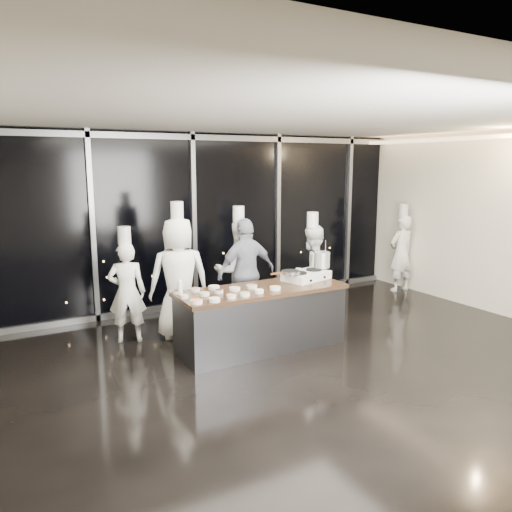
{
  "coord_description": "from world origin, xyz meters",
  "views": [
    {
      "loc": [
        -3.42,
        -5.07,
        2.64
      ],
      "look_at": [
        0.08,
        1.2,
        1.31
      ],
      "focal_mm": 35.0,
      "sensor_mm": 36.0,
      "label": 1
    }
  ],
  "objects_px": {
    "stove": "(306,275)",
    "guest": "(246,272)",
    "stock_pot": "(322,260)",
    "chef_far_left": "(127,291)",
    "chef_right": "(311,272)",
    "chef_center": "(239,271)",
    "chef_side": "(401,252)",
    "chef_left": "(179,277)",
    "demo_counter": "(262,318)",
    "frying_pan": "(290,272)"
  },
  "relations": [
    {
      "from": "stove",
      "to": "guest",
      "type": "relative_size",
      "value": 0.44
    },
    {
      "from": "stove",
      "to": "frying_pan",
      "type": "distance_m",
      "value": 0.36
    },
    {
      "from": "stock_pot",
      "to": "chef_right",
      "type": "bearing_deg",
      "value": 67.96
    },
    {
      "from": "guest",
      "to": "chef_left",
      "type": "bearing_deg",
      "value": -2.73
    },
    {
      "from": "stove",
      "to": "guest",
      "type": "distance_m",
      "value": 1.09
    },
    {
      "from": "demo_counter",
      "to": "chef_far_left",
      "type": "bearing_deg",
      "value": 142.29
    },
    {
      "from": "chef_right",
      "to": "chef_side",
      "type": "bearing_deg",
      "value": -175.02
    },
    {
      "from": "chef_far_left",
      "to": "stove",
      "type": "bearing_deg",
      "value": 173.5
    },
    {
      "from": "chef_left",
      "to": "chef_side",
      "type": "height_order",
      "value": "chef_left"
    },
    {
      "from": "guest",
      "to": "chef_side",
      "type": "xyz_separation_m",
      "value": [
        3.88,
        0.42,
        -0.07
      ]
    },
    {
      "from": "chef_center",
      "to": "chef_side",
      "type": "xyz_separation_m",
      "value": [
        3.9,
        0.18,
        -0.05
      ]
    },
    {
      "from": "demo_counter",
      "to": "chef_side",
      "type": "bearing_deg",
      "value": 19.41
    },
    {
      "from": "demo_counter",
      "to": "chef_left",
      "type": "height_order",
      "value": "chef_left"
    },
    {
      "from": "chef_far_left",
      "to": "chef_left",
      "type": "relative_size",
      "value": 0.83
    },
    {
      "from": "chef_right",
      "to": "frying_pan",
      "type": "bearing_deg",
      "value": 30.9
    },
    {
      "from": "chef_left",
      "to": "stock_pot",
      "type": "bearing_deg",
      "value": 168.55
    },
    {
      "from": "chef_center",
      "to": "chef_left",
      "type": "bearing_deg",
      "value": 24.46
    },
    {
      "from": "chef_far_left",
      "to": "chef_side",
      "type": "height_order",
      "value": "chef_side"
    },
    {
      "from": "chef_center",
      "to": "chef_right",
      "type": "bearing_deg",
      "value": 169.48
    },
    {
      "from": "chef_far_left",
      "to": "chef_right",
      "type": "relative_size",
      "value": 0.94
    },
    {
      "from": "frying_pan",
      "to": "guest",
      "type": "relative_size",
      "value": 0.28
    },
    {
      "from": "stove",
      "to": "frying_pan",
      "type": "xyz_separation_m",
      "value": [
        -0.34,
        -0.07,
        0.1
      ]
    },
    {
      "from": "demo_counter",
      "to": "frying_pan",
      "type": "height_order",
      "value": "frying_pan"
    },
    {
      "from": "demo_counter",
      "to": "stove",
      "type": "relative_size",
      "value": 3.13
    },
    {
      "from": "chef_left",
      "to": "chef_right",
      "type": "distance_m",
      "value": 2.31
    },
    {
      "from": "chef_center",
      "to": "chef_right",
      "type": "xyz_separation_m",
      "value": [
        1.14,
        -0.48,
        -0.05
      ]
    },
    {
      "from": "stove",
      "to": "chef_center",
      "type": "bearing_deg",
      "value": 100.03
    },
    {
      "from": "demo_counter",
      "to": "frying_pan",
      "type": "xyz_separation_m",
      "value": [
        0.51,
        0.04,
        0.61
      ]
    },
    {
      "from": "stock_pot",
      "to": "chef_side",
      "type": "xyz_separation_m",
      "value": [
        3.01,
        1.29,
        -0.34
      ]
    },
    {
      "from": "chef_left",
      "to": "chef_side",
      "type": "distance_m",
      "value": 5.07
    },
    {
      "from": "stock_pot",
      "to": "chef_center",
      "type": "bearing_deg",
      "value": 128.8
    },
    {
      "from": "demo_counter",
      "to": "guest",
      "type": "xyz_separation_m",
      "value": [
        0.32,
        1.06,
        0.44
      ]
    },
    {
      "from": "stove",
      "to": "chef_right",
      "type": "xyz_separation_m",
      "value": [
        0.6,
        0.7,
        -0.15
      ]
    },
    {
      "from": "chef_side",
      "to": "chef_center",
      "type": "bearing_deg",
      "value": 2.33
    },
    {
      "from": "chef_left",
      "to": "stove",
      "type": "bearing_deg",
      "value": 162.55
    },
    {
      "from": "frying_pan",
      "to": "stock_pot",
      "type": "distance_m",
      "value": 0.7
    },
    {
      "from": "stock_pot",
      "to": "chef_left",
      "type": "height_order",
      "value": "chef_left"
    },
    {
      "from": "frying_pan",
      "to": "chef_center",
      "type": "bearing_deg",
      "value": 84.61
    },
    {
      "from": "frying_pan",
      "to": "stock_pot",
      "type": "relative_size",
      "value": 2.04
    },
    {
      "from": "guest",
      "to": "frying_pan",
      "type": "bearing_deg",
      "value": 97.56
    },
    {
      "from": "frying_pan",
      "to": "chef_left",
      "type": "xyz_separation_m",
      "value": [
        -1.36,
        1.01,
        -0.12
      ]
    },
    {
      "from": "stove",
      "to": "chef_side",
      "type": "bearing_deg",
      "value": 7.38
    },
    {
      "from": "demo_counter",
      "to": "chef_center",
      "type": "bearing_deg",
      "value": 76.83
    },
    {
      "from": "stock_pot",
      "to": "chef_right",
      "type": "xyz_separation_m",
      "value": [
        0.25,
        0.62,
        -0.34
      ]
    },
    {
      "from": "frying_pan",
      "to": "guest",
      "type": "xyz_separation_m",
      "value": [
        -0.19,
        1.02,
        -0.17
      ]
    },
    {
      "from": "chef_side",
      "to": "stock_pot",
      "type": "bearing_deg",
      "value": 22.88
    },
    {
      "from": "frying_pan",
      "to": "demo_counter",
      "type": "bearing_deg",
      "value": 169.93
    },
    {
      "from": "stock_pot",
      "to": "chef_far_left",
      "type": "relative_size",
      "value": 0.14
    },
    {
      "from": "demo_counter",
      "to": "stove",
      "type": "bearing_deg",
      "value": 7.63
    },
    {
      "from": "chef_far_left",
      "to": "chef_center",
      "type": "bearing_deg",
      "value": -160.07
    }
  ]
}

